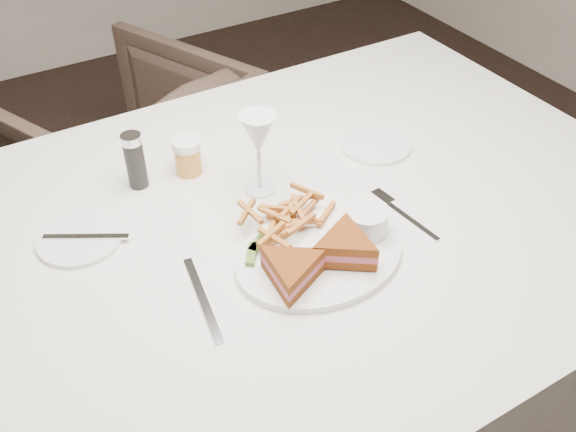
# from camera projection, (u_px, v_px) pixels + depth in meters

# --- Properties ---
(table) EXTENTS (1.61, 1.08, 0.75)m
(table) POSITION_uv_depth(u_px,v_px,m) (277.00, 344.00, 1.49)
(table) COLOR silver
(table) RESTS_ON ground
(chair_far) EXTENTS (0.87, 0.85, 0.70)m
(chair_far) POSITION_uv_depth(u_px,v_px,m) (127.00, 153.00, 2.14)
(chair_far) COLOR #49362C
(chair_far) RESTS_ON ground
(table_setting) EXTENTS (0.83, 0.57, 0.18)m
(table_setting) POSITION_uv_depth(u_px,v_px,m) (287.00, 218.00, 1.20)
(table_setting) COLOR white
(table_setting) RESTS_ON table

